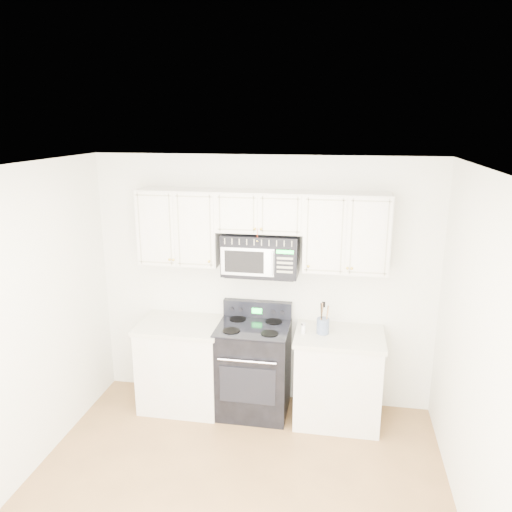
# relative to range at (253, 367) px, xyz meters

# --- Properties ---
(room) EXTENTS (3.51, 3.51, 2.61)m
(room) POSITION_rel_range_xyz_m (0.05, -1.45, 0.82)
(room) COLOR olive
(room) RESTS_ON ground
(base_cabinet_left) EXTENTS (0.86, 0.65, 0.92)m
(base_cabinet_left) POSITION_rel_range_xyz_m (-0.75, -0.01, -0.06)
(base_cabinet_left) COLOR silver
(base_cabinet_left) RESTS_ON ground
(base_cabinet_right) EXTENTS (0.86, 0.65, 0.92)m
(base_cabinet_right) POSITION_rel_range_xyz_m (0.85, -0.01, -0.06)
(base_cabinet_right) COLOR silver
(base_cabinet_right) RESTS_ON ground
(range) EXTENTS (0.72, 0.65, 1.11)m
(range) POSITION_rel_range_xyz_m (0.00, 0.00, 0.00)
(range) COLOR black
(range) RESTS_ON ground
(upper_cabinets) EXTENTS (2.44, 0.37, 0.75)m
(upper_cabinets) POSITION_rel_range_xyz_m (0.05, 0.14, 1.45)
(upper_cabinets) COLOR silver
(upper_cabinets) RESTS_ON ground
(microwave) EXTENTS (0.74, 0.42, 0.41)m
(microwave) POSITION_rel_range_xyz_m (0.06, 0.11, 1.17)
(microwave) COLOR black
(microwave) RESTS_ON ground
(utensil_crock) EXTENTS (0.12, 0.12, 0.32)m
(utensil_crock) POSITION_rel_range_xyz_m (0.69, -0.02, 0.52)
(utensil_crock) COLOR slate
(utensil_crock) RESTS_ON base_cabinet_right
(shaker_salt) EXTENTS (0.04, 0.04, 0.11)m
(shaker_salt) POSITION_rel_range_xyz_m (0.50, -0.05, 0.49)
(shaker_salt) COLOR white
(shaker_salt) RESTS_ON base_cabinet_right
(shaker_pepper) EXTENTS (0.04, 0.04, 0.09)m
(shaker_pepper) POSITION_rel_range_xyz_m (0.69, -0.03, 0.48)
(shaker_pepper) COLOR white
(shaker_pepper) RESTS_ON base_cabinet_right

